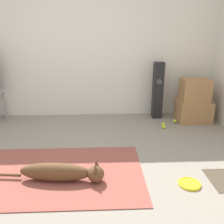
% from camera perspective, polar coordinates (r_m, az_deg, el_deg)
% --- Properties ---
extents(ground_plane, '(12.00, 12.00, 0.00)m').
position_cam_1_polar(ground_plane, '(3.03, -11.53, -13.39)').
color(ground_plane, gray).
extents(wall_back, '(8.00, 0.06, 2.55)m').
position_cam_1_polar(wall_back, '(4.68, -8.69, 14.48)').
color(wall_back, silver).
rests_on(wall_back, ground_plane).
extents(area_rug, '(1.89, 1.27, 0.01)m').
position_cam_1_polar(area_rug, '(3.01, -11.54, -13.58)').
color(area_rug, '#934C42').
rests_on(area_rug, ground_plane).
extents(dog, '(1.17, 0.26, 0.24)m').
position_cam_1_polar(dog, '(2.82, -11.26, -13.35)').
color(dog, brown).
rests_on(dog, area_rug).
extents(frisbee, '(0.24, 0.24, 0.03)m').
position_cam_1_polar(frisbee, '(2.89, 17.28, -15.39)').
color(frisbee, yellow).
rests_on(frisbee, ground_plane).
extents(cardboard_box_lower, '(0.57, 0.43, 0.37)m').
position_cam_1_polar(cardboard_box_lower, '(4.70, 18.13, 0.22)').
color(cardboard_box_lower, '#A87A4C').
rests_on(cardboard_box_lower, ground_plane).
extents(cardboard_box_upper, '(0.48, 0.36, 0.39)m').
position_cam_1_polar(cardboard_box_upper, '(4.60, 18.45, 4.77)').
color(cardboard_box_upper, '#A87A4C').
rests_on(cardboard_box_upper, cardboard_box_lower).
extents(floor_speaker, '(0.17, 0.18, 1.03)m').
position_cam_1_polar(floor_speaker, '(4.65, 10.40, 4.86)').
color(floor_speaker, black).
rests_on(floor_speaker, ground_plane).
extents(tennis_ball_by_boxes, '(0.07, 0.07, 0.07)m').
position_cam_1_polar(tennis_ball_by_boxes, '(4.37, 11.64, -2.74)').
color(tennis_ball_by_boxes, '#C6E033').
rests_on(tennis_ball_by_boxes, ground_plane).
extents(tennis_ball_near_speaker, '(0.07, 0.07, 0.07)m').
position_cam_1_polar(tennis_ball_near_speaker, '(4.55, 14.16, -2.05)').
color(tennis_ball_near_speaker, '#C6E033').
rests_on(tennis_ball_near_speaker, ground_plane).
extents(tennis_ball_loose_on_carpet, '(0.07, 0.07, 0.07)m').
position_cam_1_polar(tennis_ball_loose_on_carpet, '(4.25, 11.70, -3.33)').
color(tennis_ball_loose_on_carpet, '#C6E033').
rests_on(tennis_ball_loose_on_carpet, ground_plane).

